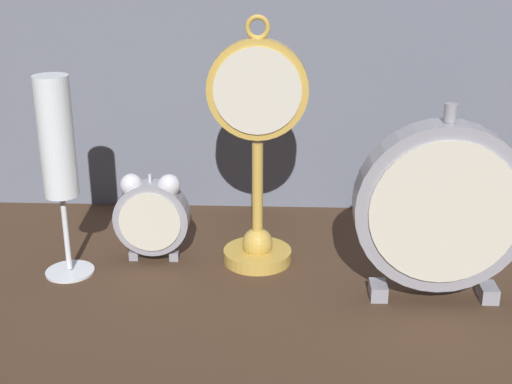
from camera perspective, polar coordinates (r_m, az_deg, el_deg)
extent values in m
plane|color=#422D1E|center=(0.83, -0.23, -9.36)|extent=(4.00, 4.00, 0.00)
cube|color=slate|center=(1.06, 0.56, 13.67)|extent=(1.43, 0.01, 0.58)
cylinder|color=gold|center=(0.94, 0.36, -5.09)|extent=(0.09, 0.09, 0.02)
sphere|color=gold|center=(0.94, 0.36, -4.10)|extent=(0.04, 0.04, 0.04)
cylinder|color=gold|center=(0.91, 0.37, -0.47)|extent=(0.01, 0.01, 0.15)
cylinder|color=gold|center=(0.87, 0.40, 8.19)|extent=(0.12, 0.02, 0.12)
cylinder|color=beige|center=(0.86, 0.37, 8.05)|extent=(0.11, 0.00, 0.11)
torus|color=gold|center=(0.86, 0.41, 13.03)|extent=(0.03, 0.01, 0.03)
cube|color=gray|center=(0.96, -9.72, -5.00)|extent=(0.01, 0.01, 0.01)
cube|color=gray|center=(0.95, -6.56, -5.09)|extent=(0.01, 0.01, 0.01)
cylinder|color=gray|center=(0.93, -8.32, -2.03)|extent=(0.10, 0.03, 0.10)
cylinder|color=beige|center=(0.92, -8.50, -2.42)|extent=(0.08, 0.00, 0.08)
sphere|color=silver|center=(0.92, -9.94, 0.57)|extent=(0.03, 0.03, 0.03)
sphere|color=silver|center=(0.91, -6.96, 0.53)|extent=(0.03, 0.03, 0.03)
cylinder|color=silver|center=(0.92, -8.48, 0.89)|extent=(0.00, 0.00, 0.02)
cube|color=gray|center=(0.87, 9.74, -7.76)|extent=(0.02, 0.03, 0.02)
cube|color=gray|center=(0.89, 18.05, -7.65)|extent=(0.02, 0.03, 0.02)
cylinder|color=gray|center=(0.83, 14.60, -1.15)|extent=(0.20, 0.04, 0.20)
cylinder|color=beige|center=(0.81, 14.88, -1.69)|extent=(0.17, 0.00, 0.17)
cylinder|color=gray|center=(0.80, 15.30, 6.14)|extent=(0.01, 0.01, 0.02)
cylinder|color=silver|center=(0.95, -14.66, -6.09)|extent=(0.06, 0.06, 0.01)
cylinder|color=silver|center=(0.92, -14.96, -3.14)|extent=(0.01, 0.01, 0.10)
cylinder|color=white|center=(0.88, -15.69, 4.25)|extent=(0.04, 0.04, 0.15)
cylinder|color=beige|center=(0.89, -15.53, 2.65)|extent=(0.04, 0.04, 0.10)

